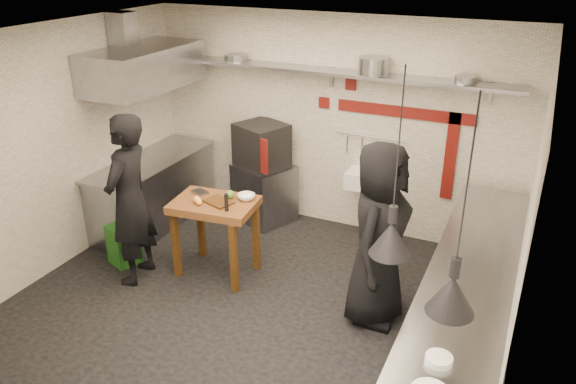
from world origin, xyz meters
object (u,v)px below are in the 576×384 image
at_px(combi_oven, 262,145).
at_px(chef_right, 379,235).
at_px(green_bin, 124,244).
at_px(prep_table, 216,237).
at_px(oven_stand, 264,192).
at_px(chef_left, 129,200).

bearing_deg(combi_oven, chef_right, -13.25).
height_order(green_bin, chef_right, chef_right).
bearing_deg(green_bin, chef_right, 4.42).
distance_m(combi_oven, prep_table, 1.61).
bearing_deg(combi_oven, prep_table, -60.80).
relative_size(oven_stand, prep_table, 0.87).
xyz_separation_m(oven_stand, chef_right, (2.05, -1.53, 0.55)).
height_order(combi_oven, chef_left, chef_left).
bearing_deg(chef_left, green_bin, -127.97).
bearing_deg(combi_oven, chef_left, -84.83).
distance_m(green_bin, chef_left, 0.83).
bearing_deg(prep_table, combi_oven, 89.65).
relative_size(oven_stand, chef_right, 0.42).
relative_size(oven_stand, green_bin, 1.60).
bearing_deg(prep_table, chef_right, -7.94).
xyz_separation_m(oven_stand, chef_left, (-0.65, -1.96, 0.58)).
xyz_separation_m(green_bin, chef_left, (0.35, -0.19, 0.73)).
height_order(oven_stand, combi_oven, combi_oven).
height_order(combi_oven, prep_table, combi_oven).
height_order(green_bin, chef_left, chef_left).
height_order(oven_stand, chef_right, chef_right).
xyz_separation_m(green_bin, chef_right, (3.05, 0.24, 0.70)).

